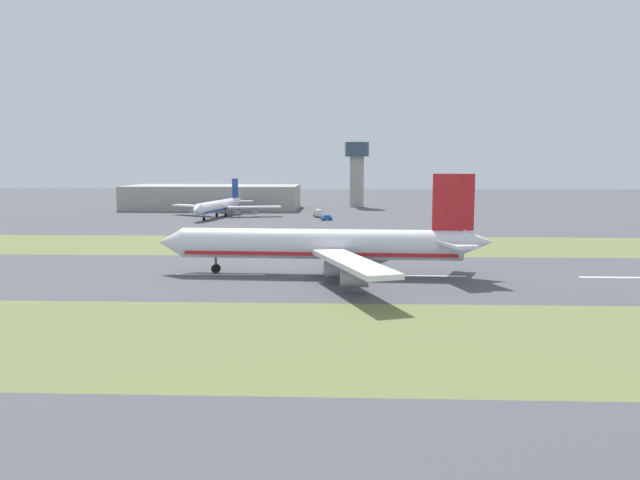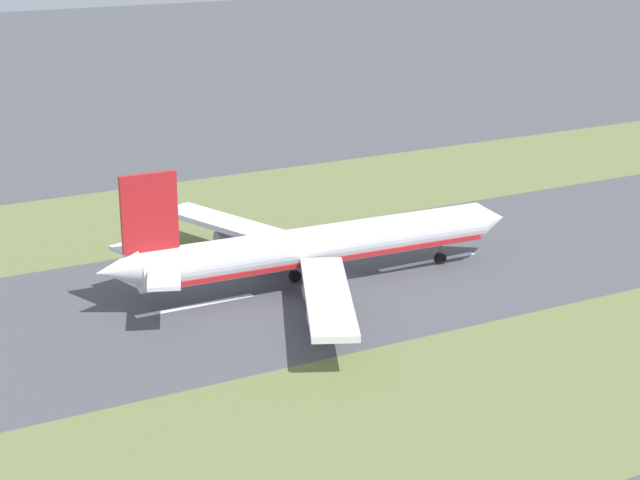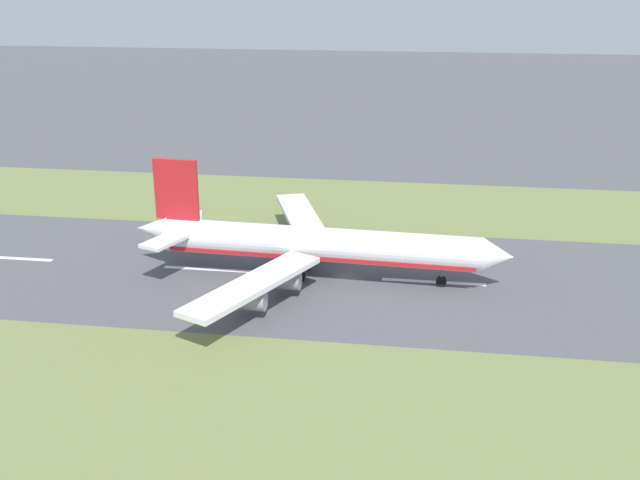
# 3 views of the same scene
# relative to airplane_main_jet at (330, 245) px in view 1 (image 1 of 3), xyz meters

# --- Properties ---
(ground_plane) EXTENTS (800.00, 800.00, 0.00)m
(ground_plane) POSITION_rel_airplane_main_jet_xyz_m (-0.59, 6.61, -6.02)
(ground_plane) COLOR #4C4C51
(grass_median_west) EXTENTS (40.00, 600.00, 0.01)m
(grass_median_west) POSITION_rel_airplane_main_jet_xyz_m (-45.59, 6.61, -6.02)
(grass_median_west) COLOR olive
(grass_median_west) RESTS_ON ground
(grass_median_east) EXTENTS (40.00, 600.00, 0.01)m
(grass_median_east) POSITION_rel_airplane_main_jet_xyz_m (44.41, 6.61, -6.02)
(grass_median_east) COLOR olive
(grass_median_east) RESTS_ON ground
(centreline_dash_near) EXTENTS (1.20, 18.00, 0.01)m
(centreline_dash_near) POSITION_rel_airplane_main_jet_xyz_m (-0.59, -58.10, -6.01)
(centreline_dash_near) COLOR silver
(centreline_dash_near) RESTS_ON ground
(centreline_dash_mid) EXTENTS (1.20, 18.00, 0.01)m
(centreline_dash_mid) POSITION_rel_airplane_main_jet_xyz_m (-0.59, -18.10, -6.01)
(centreline_dash_mid) COLOR silver
(centreline_dash_mid) RESTS_ON ground
(centreline_dash_far) EXTENTS (1.20, 18.00, 0.01)m
(centreline_dash_far) POSITION_rel_airplane_main_jet_xyz_m (-0.59, 21.90, -6.01)
(centreline_dash_far) COLOR silver
(centreline_dash_far) RESTS_ON ground
(airplane_main_jet) EXTENTS (64.06, 67.18, 20.20)m
(airplane_main_jet) POSITION_rel_airplane_main_jet_xyz_m (0.00, 0.00, 0.00)
(airplane_main_jet) COLOR white
(airplane_main_jet) RESTS_ON ground
(terminal_building) EXTENTS (36.00, 81.18, 11.29)m
(terminal_building) POSITION_rel_airplane_main_jet_xyz_m (173.65, 60.16, -0.38)
(terminal_building) COLOR #A39E93
(terminal_building) RESTS_ON ground
(control_tower) EXTENTS (12.00, 12.00, 32.15)m
(control_tower) POSITION_rel_airplane_main_jet_xyz_m (190.05, -8.85, 13.80)
(control_tower) COLOR #A39E93
(control_tower) RESTS_ON ground
(airplane_parked_apron) EXTENTS (50.61, 47.78, 15.26)m
(airplane_parked_apron) POSITION_rel_airplane_main_jet_xyz_m (130.07, 48.06, -1.47)
(airplane_parked_apron) COLOR white
(airplane_parked_apron) RESTS_ON ground
(service_truck) EXTENTS (6.36, 3.75, 3.10)m
(service_truck) POSITION_rel_airplane_main_jet_xyz_m (130.82, 8.12, -4.36)
(service_truck) COLOR gold
(service_truck) RESTS_ON ground
(apron_car) EXTENTS (3.72, 4.72, 2.03)m
(apron_car) POSITION_rel_airplane_main_jet_xyz_m (116.78, 4.03, -5.02)
(apron_car) COLOR #1E51B2
(apron_car) RESTS_ON ground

